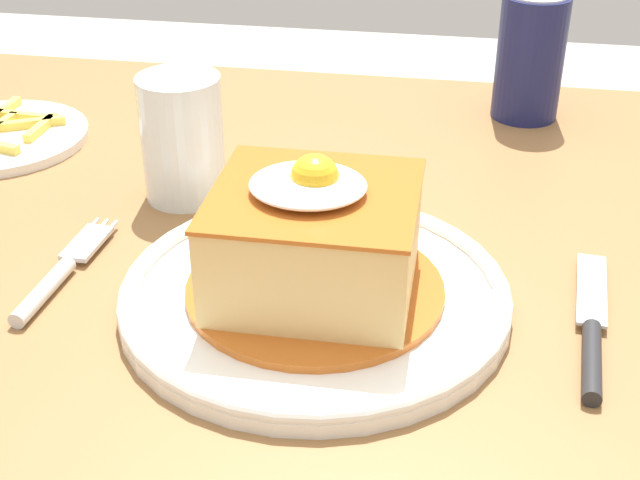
# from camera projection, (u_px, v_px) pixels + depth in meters

# --- Properties ---
(dining_table) EXTENTS (1.37, 0.83, 0.75)m
(dining_table) POSITION_uv_depth(u_px,v_px,m) (393.00, 395.00, 0.69)
(dining_table) COLOR olive
(dining_table) RESTS_ON ground_plane
(main_plate) EXTENTS (0.27, 0.27, 0.02)m
(main_plate) POSITION_uv_depth(u_px,v_px,m) (315.00, 294.00, 0.60)
(main_plate) COLOR white
(main_plate) RESTS_ON dining_table
(sandwich_meal) EXTENTS (0.18, 0.18, 0.10)m
(sandwich_meal) POSITION_uv_depth(u_px,v_px,m) (315.00, 243.00, 0.58)
(sandwich_meal) COLOR #B75B1E
(sandwich_meal) RESTS_ON main_plate
(fork) EXTENTS (0.02, 0.14, 0.01)m
(fork) POSITION_uv_depth(u_px,v_px,m) (58.00, 275.00, 0.63)
(fork) COLOR silver
(fork) RESTS_ON dining_table
(knife) EXTENTS (0.03, 0.17, 0.01)m
(knife) POSITION_uv_depth(u_px,v_px,m) (592.00, 339.00, 0.57)
(knife) COLOR #262628
(knife) RESTS_ON dining_table
(soda_can) EXTENTS (0.07, 0.07, 0.12)m
(soda_can) POSITION_uv_depth(u_px,v_px,m) (530.00, 57.00, 0.87)
(soda_can) COLOR #191E51
(soda_can) RESTS_ON dining_table
(drinking_glass) EXTENTS (0.07, 0.07, 0.10)m
(drinking_glass) POSITION_uv_depth(u_px,v_px,m) (183.00, 146.00, 0.73)
(drinking_glass) COLOR gold
(drinking_glass) RESTS_ON dining_table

